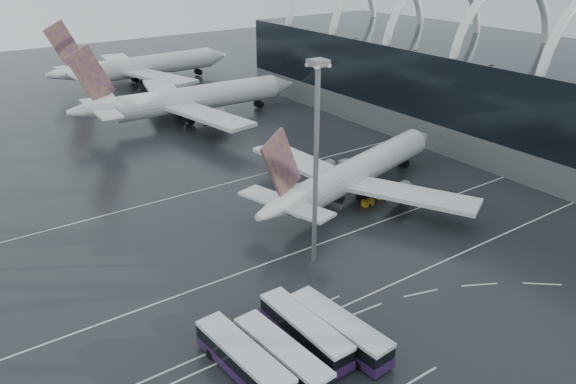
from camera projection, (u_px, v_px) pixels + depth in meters
ground at (395, 272)px, 76.84m from camera, size 420.00×420.00×0.00m
terminal at (539, 97)px, 119.50m from camera, size 42.00×160.00×34.90m
lane_marking_near at (406, 278)px, 75.35m from camera, size 120.00×0.25×0.01m
lane_marking_mid at (339, 237)px, 85.77m from camera, size 120.00×0.25×0.01m
lane_marking_far at (244, 179)px, 106.62m from camera, size 120.00×0.25×0.01m
bus_bay_line_north at (245, 337)px, 64.22m from camera, size 28.00×0.25×0.01m
airliner_main at (354, 174)px, 97.49m from camera, size 51.04×44.13×17.50m
airliner_gate_b at (188, 100)px, 138.89m from camera, size 59.82×53.86×20.80m
airliner_gate_c at (141, 67)px, 174.05m from camera, size 59.77×55.11×21.30m
bus_row_near_a at (244, 360)px, 57.97m from camera, size 4.10×14.03×3.41m
bus_row_near_b at (282, 356)px, 58.69m from camera, size 3.92×13.51×3.28m
bus_row_near_c at (305, 330)px, 62.47m from camera, size 3.38×13.61×3.34m
bus_row_near_d at (339, 329)px, 62.59m from camera, size 4.14×14.06×3.41m
floodlight_mast at (316, 142)px, 72.21m from camera, size 2.17×2.17×28.30m
gse_cart_belly_a at (381, 195)px, 98.56m from camera, size 2.11×1.25×1.15m
gse_cart_belly_b at (344, 163)px, 112.51m from camera, size 2.18×1.29×1.19m
gse_cart_belly_c at (368, 202)px, 95.76m from camera, size 1.99×1.17×1.08m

